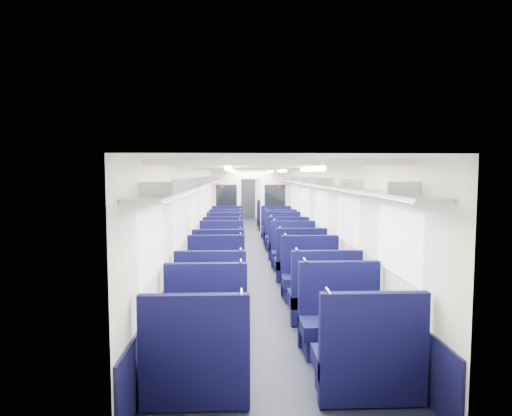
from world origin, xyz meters
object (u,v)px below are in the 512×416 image
Objects in this scene: seat_4 at (211,300)px; seat_8 at (219,266)px; seat_14 at (225,240)px; seat_6 at (216,279)px; seat_9 at (300,264)px; seat_22 at (229,219)px; seat_12 at (223,246)px; seat_17 at (280,233)px; seat_5 at (324,300)px; seat_13 at (288,246)px; seat_1 at (368,365)px; seat_7 at (311,280)px; seat_10 at (221,254)px; seat_2 at (205,327)px; seat_20 at (229,221)px; seat_15 at (283,238)px; seat_19 at (276,229)px; seat_11 at (294,254)px; seat_23 at (269,218)px; seat_3 at (341,324)px; seat_16 at (226,233)px; bulkhead at (251,200)px; seat_0 at (196,368)px; seat_18 at (227,229)px; end_door at (248,198)px.

seat_4 and seat_8 have the same top height.
seat_4 is at bearing -90.00° from seat_14.
seat_4 is 1.00× the size of seat_6.
seat_9 is 1.00× the size of seat_22.
seat_12 is 2.73m from seat_17.
seat_5 is 4.69m from seat_13.
seat_1 is 1.00× the size of seat_7.
seat_7 is 2.99m from seat_10.
seat_2 and seat_20 have the same top height.
seat_1 is 4.61m from seat_9.
seat_19 is at bearing 90.00° from seat_15.
seat_23 is at bearing 90.00° from seat_11.
seat_12 is (-1.66, 6.93, 0.00)m from seat_1.
seat_17 is (0.00, 4.49, 0.00)m from seat_9.
seat_10 is at bearing 109.43° from seat_3.
seat_11 is 3.93m from seat_16.
seat_14 is (-0.83, -3.54, -0.88)m from bulkhead.
seat_9 is at bearing 70.19° from seat_0.
seat_0 is 1.00× the size of seat_1.
seat_17 is 1.00× the size of seat_23.
seat_8 is 3.92m from seat_15.
seat_15 is 5.49m from seat_23.
seat_17 is at bearing 70.14° from seat_8.
seat_11 is (1.66, 5.66, 0.00)m from seat_0.
seat_13 and seat_16 have the same top height.
seat_6 is 4.46m from seat_14.
seat_5 and seat_20 have the same top height.
seat_22 is (0.00, 1.05, 0.00)m from seat_20.
seat_7 is 10.21m from seat_23.
seat_4 is 7.06m from seat_16.
seat_15 is 1.00× the size of seat_16.
seat_3 is at bearing 90.00° from seat_1.
seat_18 is (0.00, 8.09, 0.00)m from seat_4.
seat_14 is (-1.66, 3.30, 0.00)m from seat_9.
seat_22 is at bearing 90.00° from seat_8.
bulkhead is 2.46× the size of seat_17.
seat_6 and seat_14 have the same top height.
seat_1 is 10.25m from seat_19.
seat_4 is 6.11m from seat_15.
seat_1 is 9.38m from seat_16.
seat_8 is 2.03m from seat_11.
bulkhead is 2.64m from seat_17.
seat_1 is at bearing -32.85° from seat_2.
seat_22 is (-1.66, 4.41, 0.00)m from seat_17.
seat_20 is (0.00, 3.23, 0.00)m from seat_16.
seat_1 is 1.00× the size of seat_17.
seat_3 is (0.83, -16.06, -0.65)m from end_door.
end_door is 1.76× the size of seat_3.
seat_16 is 1.00× the size of seat_23.
seat_9 is 5.64m from seat_19.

